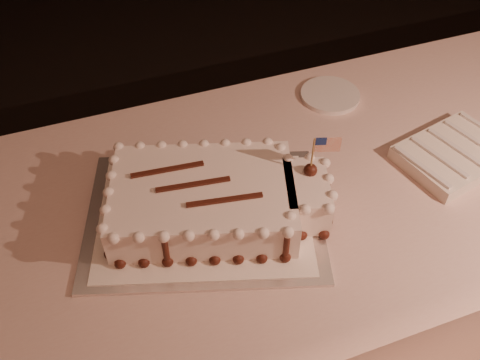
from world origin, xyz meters
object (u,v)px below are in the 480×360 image
object	(u,v)px
cake_board	(204,216)
sheet_cake	(216,199)
napkin_stack	(454,154)
side_plate	(330,95)
banquet_table	(320,268)

from	to	relation	value
cake_board	sheet_cake	distance (m)	0.06
cake_board	napkin_stack	xyz separation A→B (m)	(0.60, -0.03, 0.01)
sheet_cake	side_plate	bearing A→B (deg)	34.92
banquet_table	napkin_stack	size ratio (longest dim) A/B	8.66
side_plate	sheet_cake	bearing A→B (deg)	-145.08
sheet_cake	side_plate	xyz separation A→B (m)	(0.41, 0.29, -0.05)
cake_board	sheet_cake	size ratio (longest dim) A/B	1.01
banquet_table	napkin_stack	distance (m)	0.48
napkin_stack	side_plate	bearing A→B (deg)	117.11
banquet_table	side_plate	size ratio (longest dim) A/B	15.43
napkin_stack	side_plate	world-z (taller)	napkin_stack
cake_board	side_plate	xyz separation A→B (m)	(0.44, 0.28, 0.00)
sheet_cake	side_plate	size ratio (longest dim) A/B	3.13
cake_board	sheet_cake	world-z (taller)	sheet_cake
napkin_stack	sheet_cake	bearing A→B (deg)	177.43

